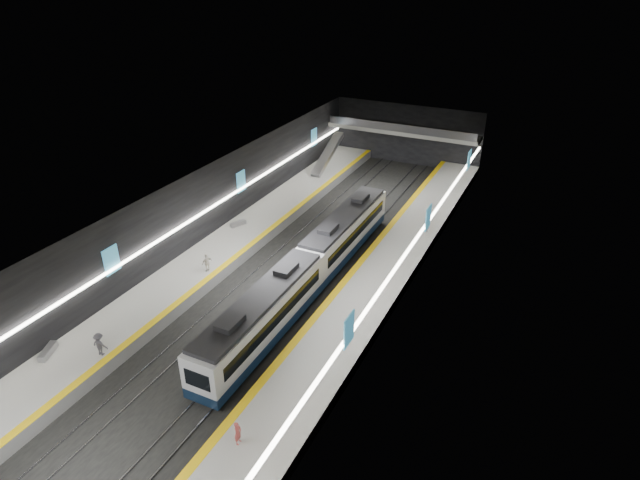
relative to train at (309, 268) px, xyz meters
The scene contains 24 objects.
ground 3.48m from the train, 157.95° to the right, with size 70.00×70.00×0.00m, color black.
ceiling 6.40m from the train, 157.95° to the right, with size 20.00×70.00×0.04m, color beige.
wall_left 12.67m from the train, behind, with size 0.04×70.00×8.00m, color black.
wall_right 7.78m from the train, ahead, with size 0.04×70.00×8.00m, color black.
wall_back 34.13m from the train, 94.21° to the left, with size 20.00×0.04×8.00m, color black.
platform_left 10.19m from the train, behind, with size 5.00×70.00×1.00m, color slate.
tile_surface_left 10.12m from the train, behind, with size 5.00×70.00×0.02m, color #A5A5A0.
tactile_strip_left 7.95m from the train, behind, with size 0.60×70.00×0.02m, color yellow.
platform_right 5.38m from the train, 11.45° to the right, with size 5.00×70.00×1.00m, color slate.
tile_surface_right 5.24m from the train, 11.45° to the right, with size 5.00×70.00×0.02m, color #A5A5A0.
tactile_strip_right 3.20m from the train, 19.88° to the right, with size 0.60×70.00×0.02m, color yellow.
rails 3.44m from the train, 157.95° to the right, with size 6.52×70.00×0.12m.
train is the anchor object (origin of this frame).
ad_posters 3.40m from the train, behind, with size 19.94×53.50×2.20m.
cove_light_left 12.45m from the train, behind, with size 0.25×68.60×0.12m, color white.
cove_light_right 7.54m from the train, ahead, with size 0.25×68.60×0.12m, color white.
mezzanine_bridge 32.14m from the train, 94.48° to the left, with size 20.00×3.00×1.50m.
escalator 26.92m from the train, 111.81° to the left, with size 1.20×8.00×0.60m, color #99999E.
bench_left_near 20.12m from the train, 125.94° to the right, with size 0.51×1.85×0.45m, color #99999E.
bench_left_far 12.70m from the train, 151.47° to the left, with size 0.47×1.71×0.42m, color #99999E.
bench_right_far 15.19m from the train, 65.93° to the left, with size 0.53×1.90×0.46m, color #99999E.
passenger_right_a 17.46m from the train, 76.12° to the right, with size 0.55×0.36×1.52m, color #BA4845.
passenger_left_a 8.91m from the train, 163.38° to the right, with size 0.98×0.41×1.68m, color silver.
passenger_left_b 16.96m from the train, 119.95° to the right, with size 1.12×0.64×1.73m, color #46454D.
Camera 1 is at (19.99, -32.91, 25.16)m, focal length 30.00 mm.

